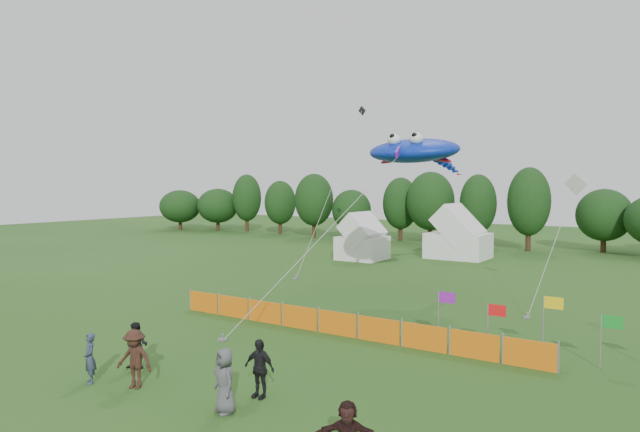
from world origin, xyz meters
The scene contains 14 objects.
ground centered at (0.00, 0.00, 0.00)m, with size 160.00×160.00×0.00m, color #234C16.
treeline centered at (1.61, 44.93, 4.18)m, with size 104.57×8.78×8.36m.
tent_left centered at (-11.30, 29.53, 1.65)m, with size 3.70×3.70×3.26m.
tent_right centered at (-4.74, 34.93, 1.82)m, with size 5.11×4.09×3.61m.
barrier_fence centered at (-0.06, 7.42, 0.50)m, with size 17.90×0.06×1.00m.
flag_row centered at (8.18, 8.96, 1.41)m, with size 8.73×0.58×2.30m.
spectator_a centered at (-3.62, -2.09, 0.82)m, with size 0.60×0.39×1.64m, color #2E354D.
spectator_b centered at (-3.55, -0.29, 0.82)m, with size 0.80×0.62×1.64m, color black.
spectator_c centered at (-2.03, -1.58, 0.94)m, with size 1.22×0.70×1.88m, color #351D15.
spectator_d centered at (1.77, 0.02, 0.90)m, with size 1.05×0.44×1.79m, color black.
spectator_e centered at (1.72, -1.44, 0.93)m, with size 0.91×0.59×1.86m, color #49494E.
stingray_kite centered at (-1.42, 18.58, 8.44)m, with size 5.62×21.79×9.47m.
small_kite_white centered at (6.81, 19.09, 4.81)m, with size 1.87×5.85×7.13m.
small_kite_dark centered at (-10.54, 24.03, 7.07)m, with size 1.53×11.05×13.04m.
Camera 1 is at (12.75, -13.11, 6.49)m, focal length 32.00 mm.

